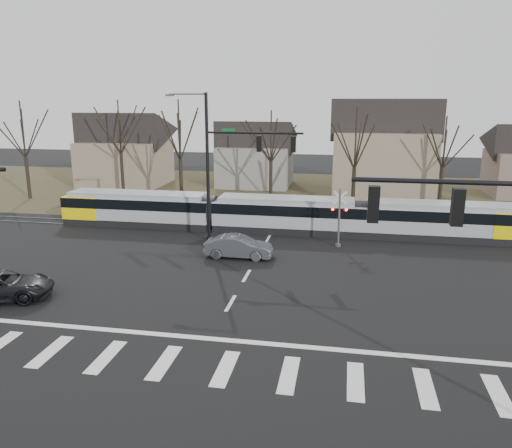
# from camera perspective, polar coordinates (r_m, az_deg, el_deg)

# --- Properties ---
(ground) EXTENTS (140.00, 140.00, 0.00)m
(ground) POSITION_cam_1_polar(r_m,az_deg,el_deg) (23.18, -4.08, -10.95)
(ground) COLOR black
(grass_verge) EXTENTS (140.00, 28.00, 0.01)m
(grass_verge) POSITION_cam_1_polar(r_m,az_deg,el_deg) (53.48, 4.44, 3.57)
(grass_verge) COLOR #38331E
(grass_verge) RESTS_ON ground
(crosswalk) EXTENTS (27.00, 2.60, 0.01)m
(crosswalk) POSITION_cam_1_polar(r_m,az_deg,el_deg) (19.77, -7.05, -15.74)
(crosswalk) COLOR silver
(crosswalk) RESTS_ON ground
(stop_line) EXTENTS (28.00, 0.35, 0.01)m
(stop_line) POSITION_cam_1_polar(r_m,az_deg,el_deg) (21.62, -5.29, -12.91)
(stop_line) COLOR silver
(stop_line) RESTS_ON ground
(lane_dashes) EXTENTS (0.18, 30.00, 0.01)m
(lane_dashes) POSITION_cam_1_polar(r_m,az_deg,el_deg) (37.98, 1.90, -0.81)
(lane_dashes) COLOR silver
(lane_dashes) RESTS_ON ground
(rail_pair) EXTENTS (90.00, 1.52, 0.06)m
(rail_pair) POSITION_cam_1_polar(r_m,az_deg,el_deg) (37.78, 1.85, -0.85)
(rail_pair) COLOR #59595E
(rail_pair) RESTS_ON ground
(tram) EXTENTS (34.93, 2.59, 2.65)m
(tram) POSITION_cam_1_polar(r_m,az_deg,el_deg) (37.52, 3.21, 1.25)
(tram) COLOR gray
(tram) RESTS_ON ground
(sedan) EXTENTS (1.58, 4.32, 1.41)m
(sedan) POSITION_cam_1_polar(r_m,az_deg,el_deg) (31.59, -2.01, -2.61)
(sedan) COLOR #3E4144
(sedan) RESTS_ON ground
(signal_pole_far) EXTENTS (9.28, 0.44, 10.20)m
(signal_pole_far) POSITION_cam_1_polar(r_m,az_deg,el_deg) (33.95, -2.96, 7.19)
(signal_pole_far) COLOR black
(signal_pole_far) RESTS_ON ground
(rail_crossing_signal) EXTENTS (1.08, 0.36, 4.00)m
(rail_crossing_signal) POSITION_cam_1_polar(r_m,az_deg,el_deg) (34.03, 9.47, 0.49)
(rail_crossing_signal) COLOR #59595B
(rail_crossing_signal) RESTS_ON ground
(tree_row) EXTENTS (59.20, 7.20, 10.00)m
(tree_row) POSITION_cam_1_polar(r_m,az_deg,el_deg) (46.67, 6.24, 8.17)
(tree_row) COLOR black
(tree_row) RESTS_ON ground
(house_a) EXTENTS (9.72, 8.64, 8.60)m
(house_a) POSITION_cam_1_polar(r_m,az_deg,el_deg) (60.16, -14.79, 8.62)
(house_a) COLOR #80705C
(house_a) RESTS_ON ground
(house_b) EXTENTS (8.64, 7.56, 7.65)m
(house_b) POSITION_cam_1_polar(r_m,az_deg,el_deg) (57.54, -0.07, 8.35)
(house_b) COLOR gray
(house_b) RESTS_ON ground
(house_c) EXTENTS (10.80, 8.64, 10.10)m
(house_c) POSITION_cam_1_polar(r_m,az_deg,el_deg) (53.62, 14.39, 8.84)
(house_c) COLOR #80705C
(house_c) RESTS_ON ground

